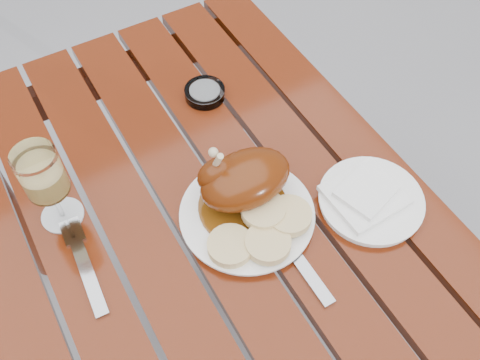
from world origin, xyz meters
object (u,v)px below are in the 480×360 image
(dinner_plate, at_px, (247,215))
(wine_glass, at_px, (49,188))
(side_plate, at_px, (371,201))
(table, at_px, (220,312))
(ashtray, at_px, (205,93))

(dinner_plate, bearing_deg, wine_glass, 149.44)
(dinner_plate, relative_size, side_plate, 1.26)
(wine_glass, relative_size, side_plate, 0.93)
(table, relative_size, ashtray, 13.90)
(side_plate, relative_size, ashtray, 2.25)
(dinner_plate, distance_m, side_plate, 0.23)
(table, xyz_separation_m, ashtray, (0.14, 0.30, 0.39))
(side_plate, bearing_deg, dinner_plate, 157.78)
(dinner_plate, height_order, ashtray, ashtray)
(table, distance_m, wine_glass, 0.54)
(table, xyz_separation_m, wine_glass, (-0.22, 0.17, 0.47))
(dinner_plate, bearing_deg, table, 177.30)
(dinner_plate, relative_size, wine_glass, 1.36)
(table, relative_size, side_plate, 6.18)
(wine_glass, bearing_deg, dinner_plate, -30.56)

